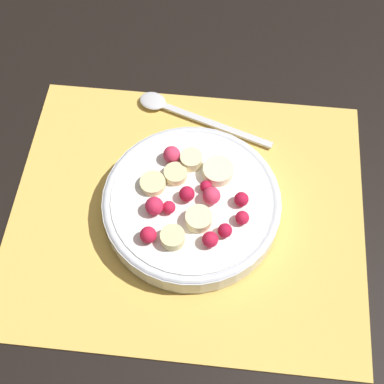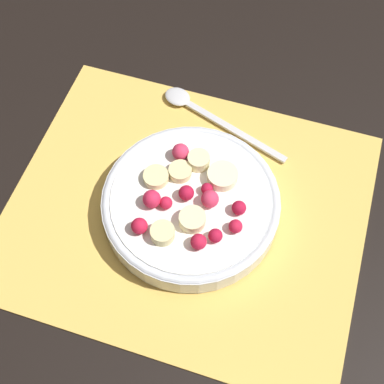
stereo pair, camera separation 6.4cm
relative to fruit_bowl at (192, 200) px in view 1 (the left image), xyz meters
The scene contains 4 objects.
ground_plane 0.03m from the fruit_bowl, 36.40° to the left, with size 3.00×3.00×0.00m, color black.
placemat 0.02m from the fruit_bowl, 36.40° to the left, with size 0.44×0.37×0.01m.
fruit_bowl is the anchor object (origin of this frame).
spoon 0.15m from the fruit_bowl, 76.31° to the right, with size 0.19×0.08×0.01m.
Camera 1 is at (-0.04, 0.31, 0.60)m, focal length 50.00 mm.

